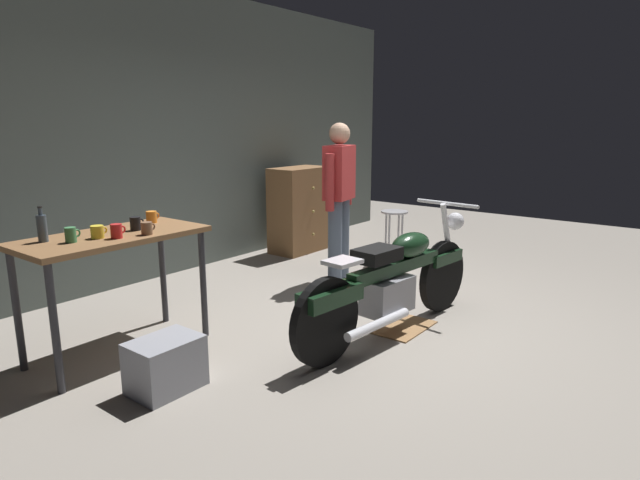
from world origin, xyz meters
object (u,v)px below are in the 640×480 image
Objects in this scene: mug_green_speckled at (71,235)px; mug_black_matte at (136,224)px; wooden_dresser at (300,210)px; mug_brown_stoneware at (147,228)px; mug_orange_travel at (152,217)px; motorcycle at (393,280)px; person_standing at (339,195)px; mug_yellow_tall at (98,232)px; storage_bin at (165,365)px; shop_stool at (394,223)px; mug_red_diner at (117,231)px; bottle at (42,228)px.

mug_green_speckled is 0.95× the size of mug_black_matte.
mug_black_matte is (-3.08, -1.01, 0.40)m from wooden_dresser.
mug_orange_travel is at bearing 50.85° from mug_brown_stoneware.
motorcycle is at bearing -40.75° from mug_brown_stoneware.
person_standing is 2.65m from mug_yellow_tall.
storage_bin is 3.82× the size of mug_orange_travel.
shop_stool is at bearing -5.22° from mug_black_matte.
mug_red_diner is (-0.20, 0.06, 0.00)m from mug_brown_stoneware.
person_standing reaches higher than mug_orange_travel.
shop_stool is at bearing -4.25° from mug_yellow_tall.
mug_orange_travel reaches higher than storage_bin.
wooden_dresser is at bearing 13.02° from bottle.
mug_brown_stoneware is at bearing 178.24° from shop_stool.
storage_bin is (-1.70, 0.67, -0.28)m from motorcycle.
mug_orange_travel is at bearing 56.59° from storage_bin.
motorcycle is at bearing -38.40° from mug_red_diner.
bottle reaches higher than mug_brown_stoneware.
mug_brown_stoneware is (-3.32, 0.10, 0.45)m from shop_stool.
mug_red_diner is at bearing 177.34° from shop_stool.
person_standing is 1.45m from wooden_dresser.
wooden_dresser reaches higher than mug_brown_stoneware.
mug_red_diner is at bearing -52.16° from mug_yellow_tall.
wooden_dresser is at bearing 26.95° from storage_bin.
shop_stool is 1.45× the size of storage_bin.
shop_stool is 5.73× the size of mug_black_matte.
shop_stool is 5.75× the size of mug_red_diner.
mug_black_matte is at bearing 78.37° from mug_brown_stoneware.
mug_red_diner is at bearing 80.69° from storage_bin.
mug_black_matte is at bearing 139.71° from motorcycle.
mug_orange_travel is 0.86m from bottle.
wooden_dresser is (-0.20, 1.31, 0.05)m from shop_stool.
mug_brown_stoneware is 0.46m from mug_orange_travel.
mug_green_speckled is (-1.86, 1.39, 0.50)m from motorcycle.
mug_black_matte reaches higher than mug_brown_stoneware.
mug_red_diner is at bearing -150.43° from mug_black_matte.
bottle is at bearing 165.77° from mug_black_matte.
mug_black_matte reaches higher than motorcycle.
mug_brown_stoneware is at bearing 144.89° from motorcycle.
mug_black_matte is (0.04, 0.20, 0.00)m from mug_brown_stoneware.
motorcycle reaches higher than mug_yellow_tall.
person_standing is at bearing -3.18° from mug_green_speckled.
shop_stool is 0.58× the size of wooden_dresser.
shop_stool is at bearing -2.66° from mug_red_diner.
mug_yellow_tall is at bearing 175.75° from shop_stool.
wooden_dresser is 9.56× the size of mug_orange_travel.
mug_black_matte is (0.32, 0.03, 0.01)m from mug_yellow_tall.
person_standing is at bearing -122.63° from wooden_dresser.
motorcycle reaches higher than mug_brown_stoneware.
motorcycle is 3.42× the size of shop_stool.
bottle is at bearing -166.98° from wooden_dresser.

